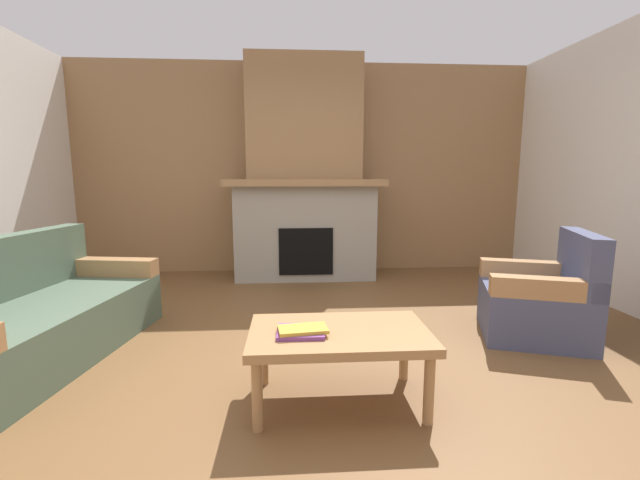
# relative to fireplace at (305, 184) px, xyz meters

# --- Properties ---
(ground) EXTENTS (9.00, 9.00, 0.00)m
(ground) POSITION_rel_fireplace_xyz_m (0.00, -2.62, -1.16)
(ground) COLOR brown
(wall_back_wood_panel) EXTENTS (6.00, 0.12, 2.70)m
(wall_back_wood_panel) POSITION_rel_fireplace_xyz_m (0.00, 0.38, 0.19)
(wall_back_wood_panel) COLOR #997047
(wall_back_wood_panel) RESTS_ON ground
(fireplace) EXTENTS (1.90, 0.82, 2.70)m
(fireplace) POSITION_rel_fireplace_xyz_m (0.00, 0.00, 0.00)
(fireplace) COLOR gray
(fireplace) RESTS_ON ground
(couch) EXTENTS (1.12, 1.91, 0.85)m
(couch) POSITION_rel_fireplace_xyz_m (-1.97, -2.32, -0.88)
(couch) COLOR #4C604C
(couch) RESTS_ON ground
(armchair) EXTENTS (0.96, 0.96, 0.85)m
(armchair) POSITION_rel_fireplace_xyz_m (1.81, -2.18, -0.87)
(armchair) COLOR #474C6B
(armchair) RESTS_ON ground
(coffee_table) EXTENTS (1.00, 0.60, 0.43)m
(coffee_table) POSITION_rel_fireplace_xyz_m (0.09, -3.05, -0.79)
(coffee_table) COLOR #A87A4C
(coffee_table) RESTS_ON ground
(book_stack_near_edge) EXTENTS (0.28, 0.22, 0.04)m
(book_stack_near_edge) POSITION_rel_fireplace_xyz_m (-0.12, -3.09, -0.71)
(book_stack_near_edge) COLOR #7A3D84
(book_stack_near_edge) RESTS_ON coffee_table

